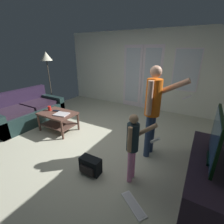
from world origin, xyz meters
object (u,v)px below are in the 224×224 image
floor_lamp (46,59)px  backpack (90,166)px  tv_stand (206,173)px  tv_remote_black (56,111)px  laptop_closed (61,114)px  leather_couch (26,112)px  cup_near_edge (49,108)px  coffee_table (58,118)px  flat_screen_tv (215,138)px  person_child (133,143)px  loose_keyboard (133,205)px  person_adult (153,105)px

floor_lamp → backpack: 3.96m
tv_stand → tv_remote_black: bearing=176.4°
laptop_closed → tv_remote_black: same height
leather_couch → floor_lamp: bearing=106.1°
cup_near_edge → tv_stand: bearing=-2.8°
backpack → laptop_closed: bearing=151.7°
floor_lamp → coffee_table: bearing=-36.0°
flat_screen_tv → person_child: bearing=-155.9°
tv_stand → laptop_closed: (-3.07, 0.12, 0.26)m
tv_remote_black → leather_couch: bearing=168.2°
coffee_table → floor_lamp: 2.28m
loose_keyboard → cup_near_edge: bearing=159.6°
leather_couch → flat_screen_tv: flat_screen_tv is taller
person_adult → tv_remote_black: (-2.40, -0.13, -0.53)m
leather_couch → person_adult: bearing=4.7°
floor_lamp → tv_remote_black: (1.41, -1.05, -1.15)m
flat_screen_tv → tv_remote_black: flat_screen_tv is taller
person_child → loose_keyboard: 0.80m
backpack → tv_stand: bearing=21.6°
person_adult → person_child: (-0.03, -0.78, -0.35)m
laptop_closed → cup_near_edge: bearing=161.6°
tv_stand → floor_lamp: bearing=165.2°
backpack → loose_keyboard: 0.90m
person_adult → loose_keyboard: size_ratio=3.85×
coffee_table → person_child: size_ratio=0.79×
coffee_table → flat_screen_tv: bearing=-2.6°
floor_lamp → laptop_closed: (1.70, -1.14, -1.15)m
floor_lamp → backpack: floor_lamp is taller
leather_couch → floor_lamp: (-0.35, 1.20, 1.35)m
flat_screen_tv → tv_stand: bearing=-65.3°
coffee_table → person_adult: 2.39m
tv_remote_black → tv_stand: bearing=-23.5°
loose_keyboard → person_adult: bearing=98.7°
flat_screen_tv → floor_lamp: bearing=165.3°
person_child → cup_near_edge: bearing=166.5°
person_child → cup_near_edge: (-2.55, 0.61, -0.13)m
backpack → coffee_table: bearing=153.4°
coffee_table → tv_stand: (3.25, -0.15, -0.11)m
loose_keyboard → cup_near_edge: 3.00m
tv_stand → person_adult: 1.29m
leather_couch → floor_lamp: floor_lamp is taller
leather_couch → floor_lamp: 1.84m
tv_stand → person_adult: size_ratio=1.02×
leather_couch → coffee_table: (1.18, 0.09, 0.06)m
leather_couch → person_adult: (3.46, 0.28, 0.73)m
tv_stand → tv_remote_black: size_ratio=10.13×
flat_screen_tv → cup_near_edge: bearing=177.3°
person_adult → backpack: size_ratio=4.73×
leather_couch → person_adult: person_adult is taller
leather_couch → person_child: (3.43, -0.50, 0.38)m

